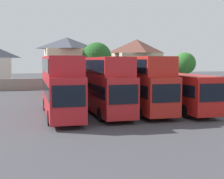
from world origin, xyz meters
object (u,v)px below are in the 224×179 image
at_px(bus_7, 114,74).
at_px(house_terrace_right, 137,61).
at_px(house_terrace_centre, 67,61).
at_px(bus_6, 93,80).
at_px(tree_behind_wall, 97,57).
at_px(bus_5, 61,74).
at_px(bus_2, 103,82).
at_px(bus_4, 179,90).
at_px(bus_3, 139,81).
at_px(tree_left_of_lot, 185,64).
at_px(bus_1, 60,83).

xyz_separation_m(bus_7, house_terrace_right, (9.32, 17.16, 1.50)).
bearing_deg(house_terrace_centre, bus_7, -76.48).
relative_size(bus_6, tree_behind_wall, 1.57).
relative_size(bus_5, house_terrace_centre, 1.33).
height_order(bus_2, house_terrace_centre, house_terrace_centre).
xyz_separation_m(bus_4, bus_5, (-9.01, 15.15, 0.97)).
bearing_deg(tree_behind_wall, house_terrace_right, 26.69).
distance_m(bus_6, house_terrace_right, 20.62).
xyz_separation_m(bus_5, house_terrace_centre, (2.91, 16.37, 1.48)).
relative_size(bus_2, bus_7, 0.95).
bearing_deg(bus_3, tree_behind_wall, 174.43).
relative_size(bus_6, bus_7, 1.04).
bearing_deg(bus_3, tree_left_of_lot, 142.80).
height_order(bus_2, tree_left_of_lot, tree_left_of_lot).
bearing_deg(bus_7, bus_6, -98.89).
bearing_deg(bus_7, tree_left_of_lot, 121.63).
bearing_deg(bus_5, bus_3, 15.48).
relative_size(bus_4, house_terrace_right, 1.32).
distance_m(bus_6, tree_left_of_lot, 19.20).
bearing_deg(bus_3, house_terrace_right, 159.77).
bearing_deg(bus_7, house_terrace_centre, -163.97).
xyz_separation_m(bus_3, bus_6, (-1.10, 14.73, -0.81)).
bearing_deg(tree_left_of_lot, bus_1, -135.59).
bearing_deg(house_terrace_centre, bus_3, -85.47).
relative_size(bus_3, house_terrace_right, 1.33).
bearing_deg(tree_left_of_lot, bus_5, -159.83).
height_order(bus_4, house_terrace_centre, house_terrace_centre).
relative_size(bus_1, tree_behind_wall, 1.56).
height_order(bus_7, house_terrace_right, house_terrace_right).
relative_size(bus_3, tree_behind_wall, 1.48).
height_order(bus_3, tree_behind_wall, tree_behind_wall).
xyz_separation_m(bus_1, tree_left_of_lot, (23.50, 23.02, 1.24)).
bearing_deg(bus_6, tree_behind_wall, 165.70).
height_order(bus_3, house_terrace_centre, house_terrace_centre).
relative_size(bus_3, bus_7, 0.98).
distance_m(bus_2, tree_behind_wall, 27.95).
bearing_deg(house_terrace_right, bus_2, -114.28).
relative_size(bus_1, house_terrace_centre, 1.38).
xyz_separation_m(bus_1, bus_2, (3.70, 0.22, -0.05)).
relative_size(bus_4, bus_5, 0.98).
xyz_separation_m(bus_2, tree_left_of_lot, (19.80, 22.80, 1.28)).
xyz_separation_m(bus_7, tree_behind_wall, (0.55, 12.75, 2.25)).
xyz_separation_m(bus_4, house_terrace_right, (7.21, 32.03, 2.42)).
xyz_separation_m(house_terrace_centre, house_terrace_right, (13.32, 0.52, -0.04)).
height_order(tree_left_of_lot, tree_behind_wall, tree_behind_wall).
distance_m(bus_2, bus_7, 15.38).
xyz_separation_m(bus_2, bus_6, (2.33, 15.08, -0.77)).
relative_size(bus_6, house_terrace_right, 1.41).
xyz_separation_m(bus_5, house_terrace_right, (16.23, 16.88, 1.44)).
bearing_deg(bus_1, bus_3, 95.74).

